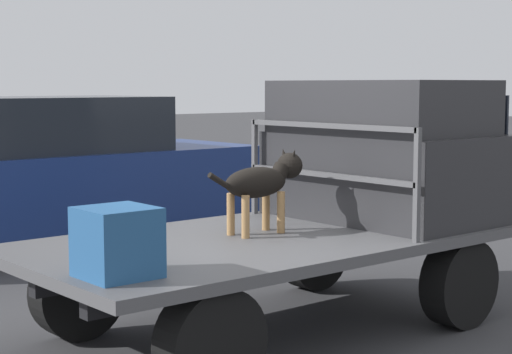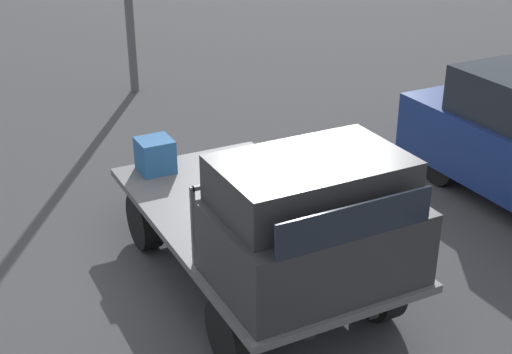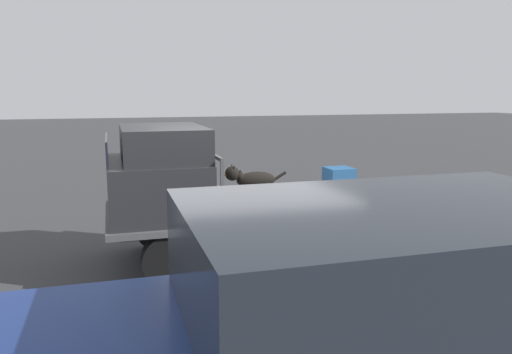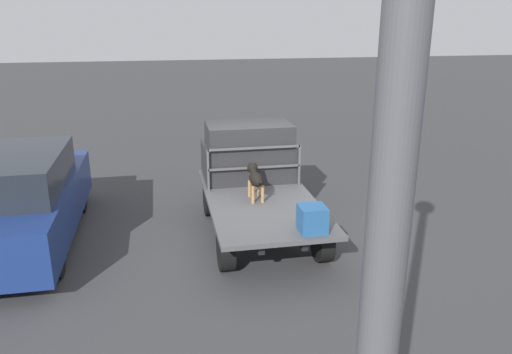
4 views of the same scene
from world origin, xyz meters
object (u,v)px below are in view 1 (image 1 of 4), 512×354
(flatbed_truck, at_px, (273,260))
(parked_sedan, at_px, (59,172))
(dog, at_px, (264,181))
(cargo_crate, at_px, (117,242))

(flatbed_truck, distance_m, parked_sedan, 4.25)
(dog, bearing_deg, parked_sedan, 103.18)
(cargo_crate, bearing_deg, flatbed_truck, 16.62)
(flatbed_truck, height_order, cargo_crate, cargo_crate)
(dog, relative_size, parked_sedan, 0.20)
(flatbed_truck, distance_m, cargo_crate, 1.75)
(parked_sedan, bearing_deg, flatbed_truck, -102.00)
(flatbed_truck, height_order, dog, dog)
(flatbed_truck, bearing_deg, dog, 92.48)
(dog, xyz_separation_m, parked_sedan, (0.41, 4.13, -0.28))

